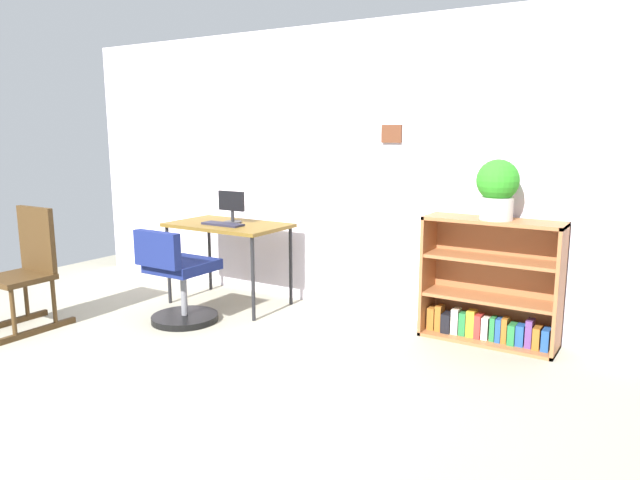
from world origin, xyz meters
TOP-DOWN VIEW (x-y plane):
  - ground_plane at (0.00, 0.00)m, footprint 6.24×6.24m
  - wall_back at (0.00, 2.15)m, footprint 5.20×0.12m
  - desk at (-0.60, 1.67)m, footprint 1.00×0.60m
  - monitor at (-0.59, 1.72)m, footprint 0.26×0.15m
  - keyboard at (-0.58, 1.58)m, footprint 0.37×0.12m
  - office_chair at (-0.60, 1.07)m, footprint 0.52×0.55m
  - rocking_chair at (-1.50, 0.40)m, footprint 0.42×0.64m
  - bookshelf_low at (1.56, 1.96)m, footprint 0.94×0.30m
  - potted_plant_on_shelf at (1.58, 1.90)m, footprint 0.28×0.28m

SIDE VIEW (x-z plane):
  - ground_plane at x=0.00m, z-range 0.00..0.00m
  - office_chair at x=-0.60m, z-range -0.05..0.70m
  - bookshelf_low at x=1.56m, z-range -0.06..0.82m
  - rocking_chair at x=-1.50m, z-range 0.00..0.92m
  - desk at x=-0.60m, z-range 0.30..1.00m
  - keyboard at x=-0.58m, z-range 0.71..0.72m
  - monitor at x=-0.59m, z-range 0.71..0.99m
  - potted_plant_on_shelf at x=1.58m, z-range 0.90..1.31m
  - wall_back at x=0.00m, z-range 0.00..2.32m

